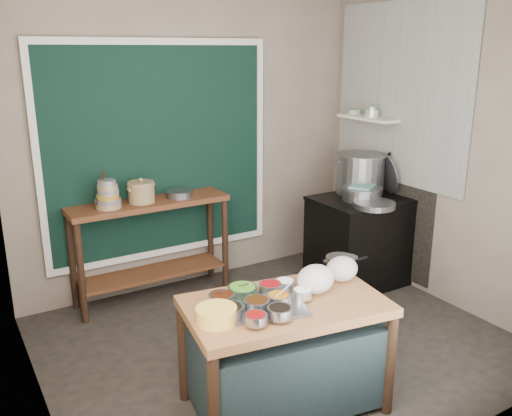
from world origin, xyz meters
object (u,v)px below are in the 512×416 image
saucepan (340,265)px  ceramic_crock (141,193)px  condiment_tray (262,307)px  back_counter (152,250)px  utensil_cup (103,202)px  stock_pot (360,174)px  prep_table (285,355)px  steamer (362,194)px  stove_block (360,242)px  yellow_basin (216,315)px

saucepan → ceramic_crock: (-0.81, 1.79, 0.23)m
condiment_tray → saucepan: size_ratio=2.42×
back_counter → ceramic_crock: 0.56m
utensil_cup → stock_pot: size_ratio=0.33×
saucepan → utensil_cup: utensil_cup is taller
utensil_cup → condiment_tray: bearing=-78.9°
stock_pot → prep_table: bearing=-142.5°
back_counter → saucepan: (0.74, -1.80, 0.33)m
saucepan → steamer: bearing=45.4°
stock_pot → utensil_cup: bearing=167.0°
utensil_cup → stock_pot: stock_pot is taller
ceramic_crock → steamer: bearing=-22.0°
condiment_tray → ceramic_crock: ceramic_crock is taller
stove_block → steamer: size_ratio=2.28×
stove_block → condiment_tray: stove_block is taller
yellow_basin → stock_pot: 2.76m
prep_table → condiment_tray: 0.42m
back_counter → steamer: 2.05m
yellow_basin → ceramic_crock: 2.02m
back_counter → stock_pot: 2.16m
prep_table → saucepan: size_ratio=5.89×
stove_block → utensil_cup: 2.49m
condiment_tray → prep_table: bearing=-0.0°
prep_table → saucepan: saucepan is taller
stove_block → saucepan: 1.62m
stock_pot → steamer: size_ratio=1.28×
prep_table → back_counter: bearing=102.8°
prep_table → utensil_cup: (-0.56, 1.98, 0.62)m
back_counter → stock_pot: (2.00, -0.56, 0.60)m
prep_table → condiment_tray: condiment_tray is taller
stove_block → steamer: steamer is taller
saucepan → stock_pot: bearing=47.0°
back_counter → utensil_cup: size_ratio=8.83×
back_counter → condiment_tray: bearing=-90.6°
prep_table → steamer: bearing=44.0°
saucepan → ceramic_crock: size_ratio=0.85×
condiment_tray → utensil_cup: utensil_cup is taller
yellow_basin → steamer: 2.50m
ceramic_crock → utensil_cup: bearing=179.6°
stove_block → condiment_tray: 2.32m
back_counter → stock_pot: size_ratio=2.88×
condiment_tray → stock_pot: bearing=35.1°
stove_block → utensil_cup: bearing=162.6°
yellow_basin → saucepan: saucepan is taller
utensil_cup → steamer: size_ratio=0.42×
steamer → back_counter: bearing=157.0°
prep_table → condiment_tray: (-0.17, 0.00, 0.39)m
condiment_tray → utensil_cup: bearing=101.1°
prep_table → yellow_basin: 0.64m
utensil_cup → saucepan: bearing=-57.3°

